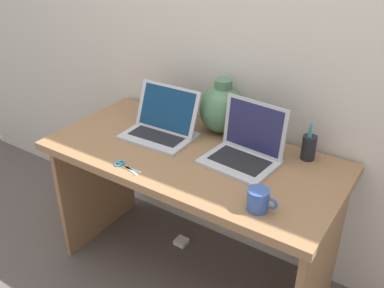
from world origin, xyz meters
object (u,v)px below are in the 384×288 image
object	(u,v)px
laptop_right	(247,146)
coffee_mug	(259,200)
power_brick	(181,242)
laptop_left	(163,123)
pen_cup	(309,147)
green_vase	(222,109)
scissors	(124,166)

from	to	relation	value
laptop_right	coffee_mug	size ratio (longest dim) A/B	2.74
coffee_mug	power_brick	world-z (taller)	coffee_mug
laptop_left	pen_cup	world-z (taller)	laptop_left
pen_cup	power_brick	xyz separation A→B (m)	(-0.64, -0.10, -0.80)
laptop_right	power_brick	size ratio (longest dim) A/B	4.81
coffee_mug	pen_cup	world-z (taller)	pen_cup
green_vase	power_brick	world-z (taller)	green_vase
green_vase	coffee_mug	xyz separation A→B (m)	(0.44, -0.49, -0.08)
laptop_left	laptop_right	size ratio (longest dim) A/B	1.04
laptop_right	scissors	xyz separation A→B (m)	(-0.42, -0.36, -0.07)
laptop_right	power_brick	bearing A→B (deg)	172.46
scissors	laptop_right	bearing A→B (deg)	40.31
green_vase	power_brick	size ratio (longest dim) A/B	3.98
laptop_left	coffee_mug	size ratio (longest dim) A/B	2.85
green_vase	scissors	size ratio (longest dim) A/B	1.89
scissors	power_brick	world-z (taller)	scissors
laptop_right	pen_cup	distance (m)	0.28
pen_cup	power_brick	bearing A→B (deg)	-170.98
scissors	power_brick	xyz separation A→B (m)	(0.02, 0.41, -0.74)
laptop_left	laptop_right	distance (m)	0.46
scissors	laptop_left	bearing A→B (deg)	96.39
laptop_left	green_vase	size ratio (longest dim) A/B	1.25
laptop_left	power_brick	xyz separation A→B (m)	(0.05, 0.07, -0.80)
laptop_right	power_brick	xyz separation A→B (m)	(-0.41, 0.05, -0.81)
coffee_mug	power_brick	bearing A→B (deg)	149.43
laptop_right	green_vase	bearing A→B (deg)	141.89
laptop_left	green_vase	bearing A→B (deg)	40.84
green_vase	scissors	xyz separation A→B (m)	(-0.19, -0.54, -0.12)
laptop_right	coffee_mug	world-z (taller)	laptop_right
green_vase	coffee_mug	distance (m)	0.67
green_vase	power_brick	xyz separation A→B (m)	(-0.17, -0.13, -0.86)
laptop_right	coffee_mug	distance (m)	0.38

